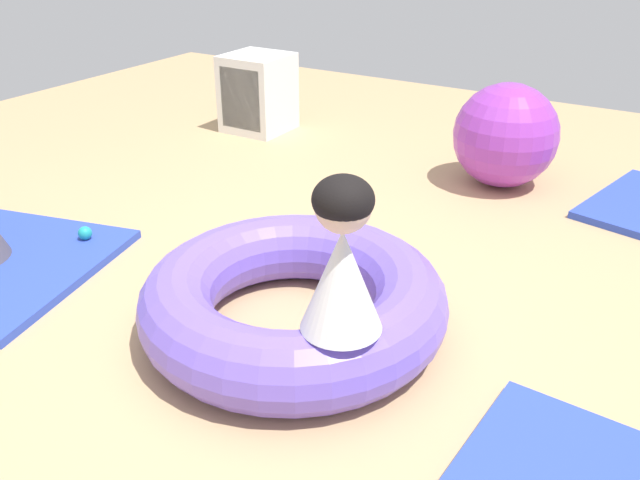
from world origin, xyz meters
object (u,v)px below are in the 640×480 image
(inflatable_cushion, at_px, (294,300))
(play_ball_teal, at_px, (85,233))
(child_in_white, at_px, (342,258))
(storage_cube, at_px, (256,94))
(exercise_ball_large, at_px, (506,135))

(inflatable_cushion, distance_m, play_ball_teal, 1.30)
(child_in_white, relative_size, play_ball_teal, 7.80)
(storage_cube, bearing_deg, child_in_white, -48.62)
(child_in_white, height_order, exercise_ball_large, child_in_white)
(storage_cube, bearing_deg, inflatable_cushion, -50.78)
(inflatable_cushion, relative_size, storage_cube, 2.16)
(inflatable_cushion, bearing_deg, exercise_ball_large, 83.96)
(play_ball_teal, xyz_separation_m, exercise_ball_large, (1.51, 1.89, 0.24))
(child_in_white, xyz_separation_m, exercise_ball_large, (-0.15, 2.22, -0.24))
(exercise_ball_large, bearing_deg, inflatable_cushion, -96.04)
(inflatable_cushion, distance_m, storage_cube, 2.69)
(child_in_white, distance_m, storage_cube, 3.12)
(child_in_white, height_order, storage_cube, child_in_white)
(play_ball_teal, bearing_deg, child_in_white, -11.40)
(child_in_white, distance_m, exercise_ball_large, 2.24)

